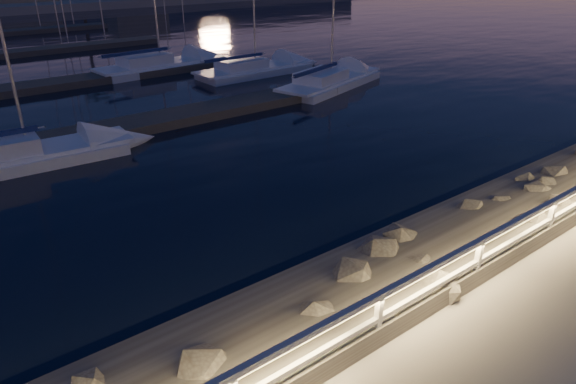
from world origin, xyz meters
name	(u,v)px	position (x,y,z in m)	size (l,w,h in m)	color
ground	(445,299)	(0.00, 0.00, 0.00)	(400.00, 400.00, 0.00)	gray
harbor_water	(40,77)	(0.00, 31.22, -0.97)	(400.00, 440.00, 0.60)	black
guard_rail	(448,268)	(-0.07, 0.00, 0.77)	(44.11, 0.12, 1.06)	silver
riprap	(236,344)	(-3.88, 1.74, -0.27)	(34.10, 2.77, 1.38)	slate
floating_docks	(33,65)	(0.00, 32.50, -0.40)	(22.00, 36.00, 0.40)	#574F48
sailboat_b	(23,154)	(-4.65, 14.59, -0.18)	(7.27, 2.62, 12.16)	white
sailboat_c	(158,65)	(6.02, 26.46, -0.16)	(8.60, 3.24, 14.27)	white
sailboat_d	(329,81)	(11.74, 16.54, -0.19)	(8.39, 4.59, 13.68)	white
sailboat_h	(253,69)	(10.25, 21.93, -0.20)	(8.00, 2.61, 13.39)	white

